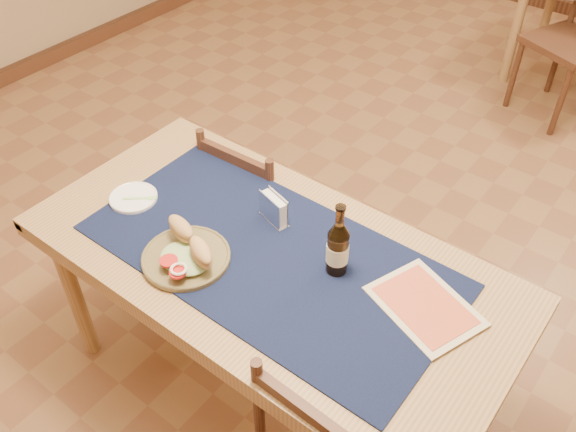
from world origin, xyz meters
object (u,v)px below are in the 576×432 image
Objects in this scene: chair_main_far at (259,207)px; napkin_holder at (274,209)px; sandwich_plate at (187,254)px; beer_bottle at (338,248)px; main_table at (269,273)px.

napkin_holder is (0.32, -0.30, 0.37)m from chair_main_far.
sandwich_plate is 0.47m from beer_bottle.
beer_bottle is (0.62, -0.36, 0.42)m from chair_main_far.
beer_bottle is at bearing 32.91° from sandwich_plate.
main_table is 1.91× the size of chair_main_far.
sandwich_plate is at bearing -69.53° from chair_main_far.
beer_bottle is (0.39, 0.25, 0.07)m from sandwich_plate.
chair_main_far is 0.83m from beer_bottle.
chair_main_far is at bearing 150.12° from beer_bottle.
napkin_holder is at bearing 168.37° from beer_bottle.
chair_main_far is 0.74m from sandwich_plate.
sandwich_plate reaches higher than chair_main_far.
beer_bottle reaches higher than sandwich_plate.
sandwich_plate is 1.09× the size of beer_bottle.
beer_bottle is at bearing -11.63° from napkin_holder.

